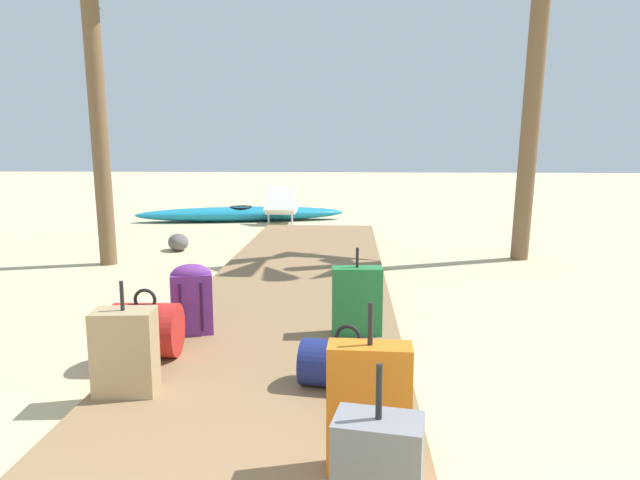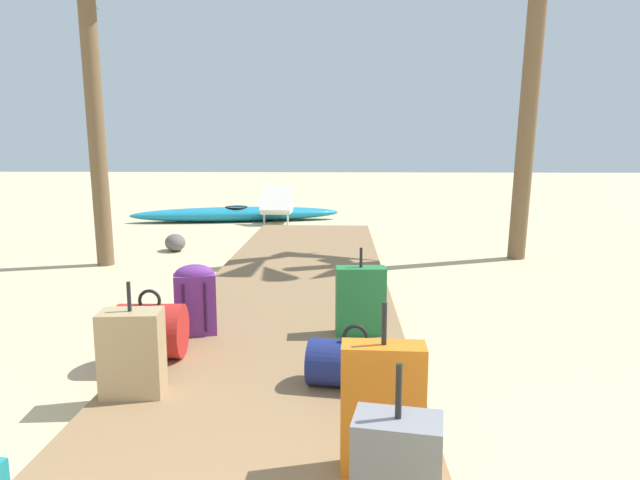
% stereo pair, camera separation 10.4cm
% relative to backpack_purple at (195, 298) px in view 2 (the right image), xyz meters
% --- Properties ---
extents(ground_plane, '(60.00, 60.00, 0.00)m').
position_rel_backpack_purple_xyz_m(ground_plane, '(0.68, 0.33, -0.38)').
color(ground_plane, '#CCB789').
extents(boardwalk, '(2.00, 10.16, 0.08)m').
position_rel_backpack_purple_xyz_m(boardwalk, '(0.68, 1.35, -0.34)').
color(boardwalk, olive).
rests_on(boardwalk, ground).
extents(backpack_purple, '(0.36, 0.27, 0.57)m').
position_rel_backpack_purple_xyz_m(backpack_purple, '(0.00, 0.00, 0.00)').
color(backpack_purple, '#6B2D84').
rests_on(backpack_purple, boardwalk).
extents(suitcase_green, '(0.41, 0.20, 0.71)m').
position_rel_backpack_purple_xyz_m(suitcase_green, '(1.33, 0.06, -0.03)').
color(suitcase_green, '#237538').
rests_on(suitcase_green, boardwalk).
extents(duffel_bag_red, '(0.48, 0.41, 0.50)m').
position_rel_backpack_purple_xyz_m(duffel_bag_red, '(-0.19, -0.52, -0.10)').
color(duffel_bag_red, red).
rests_on(duffel_bag_red, boardwalk).
extents(suitcase_tan, '(0.38, 0.26, 0.71)m').
position_rel_backpack_purple_xyz_m(suitcase_tan, '(-0.10, -1.13, -0.04)').
color(suitcase_tan, tan).
rests_on(suitcase_tan, boardwalk).
extents(duffel_bag_navy, '(0.63, 0.38, 0.41)m').
position_rel_backpack_purple_xyz_m(duffel_bag_navy, '(1.26, -0.98, -0.15)').
color(duffel_bag_navy, navy).
rests_on(duffel_bag_navy, boardwalk).
extents(suitcase_orange, '(0.39, 0.17, 0.81)m').
position_rel_backpack_purple_xyz_m(suitcase_orange, '(1.36, -1.92, 0.01)').
color(suitcase_orange, orange).
rests_on(suitcase_orange, boardwalk).
extents(lounge_chair, '(0.60, 1.54, 0.79)m').
position_rel_backpack_purple_xyz_m(lounge_chair, '(-0.16, 7.47, -0.05)').
color(lounge_chair, white).
rests_on(lounge_chair, ground).
extents(kayak, '(4.45, 1.54, 0.31)m').
position_rel_backpack_purple_xyz_m(kayak, '(-1.05, 7.57, -0.23)').
color(kayak, teal).
rests_on(kayak, ground).
extents(rock_left_mid, '(0.44, 0.51, 0.26)m').
position_rel_backpack_purple_xyz_m(rock_left_mid, '(-1.36, 4.08, -0.25)').
color(rock_left_mid, '#5B5651').
rests_on(rock_left_mid, ground).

